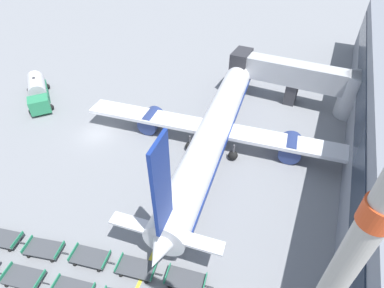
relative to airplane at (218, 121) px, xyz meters
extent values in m
plane|color=gray|center=(-14.89, -5.74, -2.89)|extent=(500.00, 500.00, 0.00)
cube|color=#232D3D|center=(15.06, -5.74, 3.10)|extent=(0.12, 89.10, 3.48)
cylinder|color=#B2B5BA|center=(15.11, 13.03, 0.22)|extent=(4.04, 4.04, 6.22)
cube|color=#B2B5BA|center=(6.81, 13.27, 1.77)|extent=(16.68, 3.18, 3.13)
cube|color=#2D2D33|center=(-1.49, 13.51, 1.77)|extent=(2.52, 4.11, 3.75)
cube|color=#38383D|center=(6.81, 13.27, -1.34)|extent=(1.67, 2.47, 3.09)
cylinder|color=white|center=(-0.07, 0.61, 0.18)|extent=(7.66, 37.27, 3.60)
sphere|color=white|center=(-2.11, 19.05, 0.18)|extent=(3.42, 3.42, 3.42)
cone|color=white|center=(1.97, -17.83, 0.18)|extent=(3.88, 4.67, 3.42)
cube|color=navy|center=(1.90, -17.16, 6.01)|extent=(0.58, 2.72, 8.06)
cube|color=white|center=(1.91, -17.24, 0.72)|extent=(9.65, 2.23, 0.24)
cube|color=white|center=(0.10, -0.87, -0.63)|extent=(34.32, 6.70, 0.44)
cylinder|color=navy|center=(8.98, 0.52, -1.55)|extent=(2.92, 3.57, 2.57)
cylinder|color=navy|center=(-8.88, -1.46, -1.55)|extent=(2.92, 3.57, 2.57)
cube|color=navy|center=(-0.07, 0.61, -0.45)|extent=(7.32, 33.59, 0.65)
cylinder|color=#56565B|center=(-1.33, 12.04, -1.52)|extent=(0.24, 0.24, 1.59)
sphere|color=black|center=(-1.33, 12.04, -2.31)|extent=(1.15, 1.15, 1.15)
cylinder|color=#56565B|center=(3.03, -2.78, -1.52)|extent=(0.24, 0.24, 1.59)
sphere|color=black|center=(3.03, -2.78, -2.31)|extent=(1.15, 1.15, 1.15)
cylinder|color=#56565B|center=(-2.34, -3.38, -1.52)|extent=(0.24, 0.24, 1.59)
sphere|color=black|center=(-2.34, -3.38, -2.31)|extent=(1.15, 1.15, 1.15)
cube|color=#2D8C5B|center=(-25.40, -4.73, -1.47)|extent=(3.57, 3.60, 2.02)
cube|color=#236B4C|center=(-29.52, -1.18, -2.31)|extent=(6.37, 6.02, 1.16)
cylinder|color=silver|center=(-29.52, -1.18, -1.12)|extent=(6.03, 5.69, 2.53)
sphere|color=#333338|center=(-29.52, -1.18, 0.15)|extent=(0.44, 0.44, 0.44)
sphere|color=black|center=(-26.49, -5.49, -2.44)|extent=(0.90, 0.90, 0.90)
sphere|color=black|center=(-24.82, -3.55, -2.44)|extent=(0.90, 0.90, 0.90)
sphere|color=black|center=(-31.72, -0.98, -2.44)|extent=(0.90, 0.90, 0.90)
sphere|color=black|center=(-30.05, 0.96, -2.44)|extent=(0.90, 0.90, 0.90)
cube|color=#424449|center=(-7.73, -23.90, -2.34)|extent=(3.47, 2.30, 0.10)
cube|color=#237F56|center=(-6.21, -23.58, -2.13)|extent=(0.42, 1.66, 0.32)
cube|color=#237F56|center=(-9.25, -24.22, -2.13)|extent=(0.42, 1.66, 0.32)
cube|color=#333338|center=(-5.83, -23.50, -2.46)|extent=(0.70, 0.20, 0.06)
sphere|color=black|center=(-6.79, -22.97, -2.71)|extent=(0.36, 0.36, 0.36)
sphere|color=black|center=(-8.68, -24.83, -2.71)|extent=(0.36, 0.36, 0.36)
sphere|color=black|center=(-8.97, -23.43, -2.71)|extent=(0.36, 0.36, 0.36)
cube|color=#237F56|center=(-4.91, -23.36, -2.13)|extent=(0.40, 1.67, 0.32)
sphere|color=black|center=(-2.42, -22.15, -2.71)|extent=(0.36, 0.36, 0.36)
sphere|color=black|center=(-4.61, -22.57, -2.71)|extent=(0.36, 0.36, 0.36)
cube|color=#424449|center=(-12.32, -22.04, -2.34)|extent=(3.48, 2.33, 0.10)
cube|color=#237F56|center=(-10.80, -21.70, -2.13)|extent=(0.44, 1.66, 0.32)
cube|color=#333338|center=(-10.42, -21.62, -2.46)|extent=(0.70, 0.21, 0.06)
sphere|color=black|center=(-11.08, -22.50, -2.71)|extent=(0.36, 0.36, 0.36)
sphere|color=black|center=(-11.39, -21.10, -2.71)|extent=(0.36, 0.36, 0.36)
cube|color=#424449|center=(-8.17, -21.28, -2.34)|extent=(3.50, 2.39, 0.10)
cube|color=#237F56|center=(-6.66, -20.91, -2.13)|extent=(0.48, 1.65, 0.32)
cube|color=#237F56|center=(-9.68, -21.65, -2.13)|extent=(0.48, 1.65, 0.32)
cube|color=#333338|center=(-6.28, -20.82, -2.46)|extent=(0.69, 0.22, 0.06)
sphere|color=black|center=(-6.91, -21.71, -2.71)|extent=(0.36, 0.36, 0.36)
sphere|color=black|center=(-7.25, -20.32, -2.71)|extent=(0.36, 0.36, 0.36)
sphere|color=black|center=(-9.08, -22.24, -2.71)|extent=(0.36, 0.36, 0.36)
sphere|color=black|center=(-9.42, -20.85, -2.71)|extent=(0.36, 0.36, 0.36)
cube|color=#424449|center=(-3.95, -20.26, -2.34)|extent=(3.45, 2.25, 0.10)
cube|color=#237F56|center=(-2.43, -19.96, -2.13)|extent=(0.39, 1.67, 0.32)
cube|color=#237F56|center=(-5.48, -20.55, -2.13)|extent=(0.39, 1.67, 0.32)
cube|color=#333338|center=(-2.04, -19.89, -2.46)|extent=(0.70, 0.19, 0.06)
sphere|color=black|center=(-2.72, -20.75, -2.71)|extent=(0.36, 0.36, 0.36)
sphere|color=black|center=(-2.99, -19.34, -2.71)|extent=(0.36, 0.36, 0.36)
sphere|color=black|center=(-4.92, -21.17, -2.71)|extent=(0.36, 0.36, 0.36)
sphere|color=black|center=(-5.19, -19.76, -2.71)|extent=(0.36, 0.36, 0.36)
cube|color=#424449|center=(0.18, -19.43, -2.34)|extent=(3.44, 2.22, 0.10)
cube|color=#237F56|center=(1.71, -19.16, -2.13)|extent=(0.38, 1.67, 0.32)
cube|color=#237F56|center=(-1.35, -19.71, -2.13)|extent=(0.38, 1.67, 0.32)
cube|color=#333338|center=(2.09, -19.09, -2.46)|extent=(0.70, 0.18, 0.06)
sphere|color=black|center=(1.40, -19.94, -2.71)|extent=(0.36, 0.36, 0.36)
sphere|color=black|center=(1.15, -18.53, -2.71)|extent=(0.36, 0.36, 0.36)
sphere|color=black|center=(-0.80, -20.34, -2.71)|extent=(0.36, 0.36, 0.36)
sphere|color=black|center=(-1.05, -18.93, -2.71)|extent=(0.36, 0.36, 0.36)
cube|color=#424449|center=(4.31, -18.66, -2.34)|extent=(3.42, 2.17, 0.10)
cube|color=#237F56|center=(5.85, -18.41, -2.13)|extent=(0.35, 1.67, 0.32)
cube|color=#237F56|center=(2.78, -18.91, -2.13)|extent=(0.35, 1.67, 0.32)
cube|color=#333338|center=(6.23, -18.35, -2.46)|extent=(0.70, 0.17, 0.06)
sphere|color=black|center=(5.30, -17.78, -2.71)|extent=(0.36, 0.36, 0.36)
sphere|color=black|center=(3.32, -19.54, -2.71)|extent=(0.36, 0.36, 0.36)
sphere|color=black|center=(3.10, -18.13, -2.71)|extent=(0.36, 0.36, 0.36)
cylinder|color=#D8471E|center=(11.46, -24.01, 16.35)|extent=(0.73, 0.73, 0.60)
cube|color=yellow|center=(-0.40, -8.67, -2.88)|extent=(4.52, 38.17, 0.01)
camera|label=1|loc=(9.57, -29.03, 21.29)|focal=28.00mm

